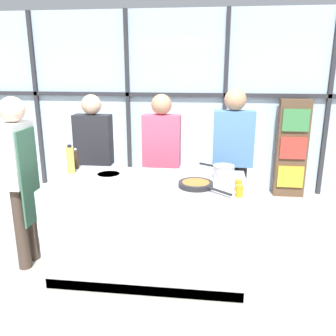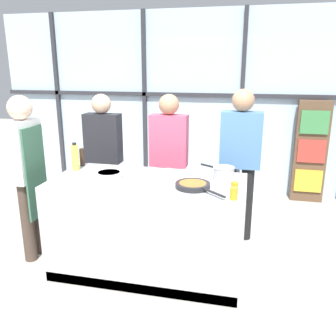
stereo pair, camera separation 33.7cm
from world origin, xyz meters
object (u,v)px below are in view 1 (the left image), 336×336
chef (20,172)px  spectator_center_left (162,156)px  spectator_far_left (94,155)px  juice_glass_far (238,186)px  white_plate (91,188)px  mixing_bowl (109,177)px  oil_bottle (70,160)px  spectator_center_right (233,155)px  pepper_grinder (76,159)px  juice_glass_near (239,191)px  frying_pan (196,184)px  saucepan (223,172)px

chef → spectator_center_left: size_ratio=1.02×
spectator_far_left → juice_glass_far: 1.96m
white_plate → mixing_bowl: (0.09, 0.22, 0.03)m
oil_bottle → spectator_center_right: bearing=24.5°
pepper_grinder → juice_glass_near: (1.63, -0.65, -0.05)m
spectator_center_right → frying_pan: spectator_center_right is taller
spectator_far_left → mixing_bowl: 1.05m
frying_pan → saucepan: (0.24, 0.26, 0.05)m
spectator_center_right → juice_glass_far: (-0.01, -1.09, -0.00)m
chef → juice_glass_near: 2.09m
spectator_center_right → juice_glass_near: spectator_center_right is taller
juice_glass_far → mixing_bowl: bearing=173.3°
saucepan → white_plate: saucepan is taller
pepper_grinder → frying_pan: bearing=-19.4°
spectator_far_left → pepper_grinder: bearing=89.9°
juice_glass_far → chef: bearing=175.4°
spectator_center_left → spectator_far_left: bearing=0.0°
chef → pepper_grinder: chef is taller
frying_pan → pepper_grinder: pepper_grinder is taller
juice_glass_near → oil_bottle: bearing=163.4°
spectator_center_left → pepper_grinder: size_ratio=7.65×
saucepan → juice_glass_far: saucepan is taller
frying_pan → white_plate: size_ratio=1.89×
spectator_center_right → mixing_bowl: spectator_center_right is taller
saucepan → white_plate: (-1.15, -0.41, -0.07)m
mixing_bowl → oil_bottle: size_ratio=0.88×
chef → spectator_center_right: bearing=114.0°
spectator_center_left → frying_pan: (0.45, -1.02, 0.01)m
oil_bottle → pepper_grinder: bearing=93.4°
saucepan → pepper_grinder: pepper_grinder is taller
spectator_center_left → pepper_grinder: bearing=35.0°
oil_bottle → white_plate: bearing=-50.6°
pepper_grinder → juice_glass_near: pepper_grinder is taller
mixing_bowl → white_plate: bearing=-112.2°
oil_bottle → mixing_bowl: bearing=-24.8°
spectator_center_right → oil_bottle: spectator_center_right is taller
juice_glass_near → mixing_bowl: bearing=166.7°
spectator_far_left → mixing_bowl: (0.45, -0.95, 0.03)m
oil_bottle → juice_glass_near: 1.69m
spectator_center_left → white_plate: size_ratio=6.83×
saucepan → oil_bottle: (-1.50, 0.02, 0.06)m
spectator_center_right → saucepan: spectator_center_right is taller
chef → juice_glass_near: (2.07, -0.31, 0.00)m
pepper_grinder → juice_glass_near: 1.76m
spectator_center_right → mixing_bowl: size_ratio=6.87×
oil_bottle → pepper_grinder: size_ratio=1.32×
spectator_far_left → oil_bottle: spectator_far_left is taller
saucepan → chef: bearing=-175.5°
pepper_grinder → oil_bottle: bearing=-86.6°
frying_pan → pepper_grinder: size_ratio=2.12×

